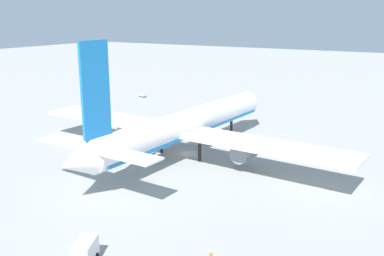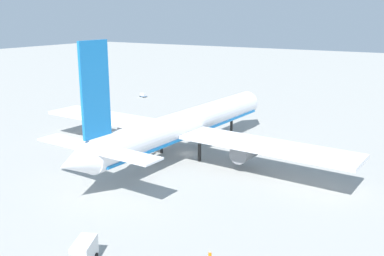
{
  "view_description": "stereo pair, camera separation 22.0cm",
  "coord_description": "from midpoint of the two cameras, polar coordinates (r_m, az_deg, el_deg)",
  "views": [
    {
      "loc": [
        -78.49,
        -47.97,
        29.79
      ],
      "look_at": [
        2.58,
        0.34,
        5.2
      ],
      "focal_mm": 40.93,
      "sensor_mm": 36.0,
      "label": 1
    },
    {
      "loc": [
        -78.37,
        -48.16,
        29.79
      ],
      "look_at": [
        2.58,
        0.34,
        5.2
      ],
      "focal_mm": 40.93,
      "sensor_mm": 36.0,
      "label": 2
    }
  ],
  "objects": [
    {
      "name": "airliner",
      "position": [
        93.68,
        -1.16,
        0.29
      ],
      "size": [
        67.5,
        75.37,
        25.83
      ],
      "color": "white",
      "rests_on": "ground"
    },
    {
      "name": "baggage_cart_0",
      "position": [
        163.75,
        -6.48,
        4.31
      ],
      "size": [
        2.14,
        3.4,
        1.48
      ],
      "color": "#26598C",
      "rests_on": "ground"
    },
    {
      "name": "service_truck_2",
      "position": [
        56.35,
        -14.25,
        -15.87
      ],
      "size": [
        7.16,
        4.86,
        3.0
      ],
      "color": "#999EA5",
      "rests_on": "ground"
    },
    {
      "name": "ground_plane",
      "position": [
        96.69,
        -0.67,
        -3.34
      ],
      "size": [
        600.0,
        600.0,
        0.0
      ],
      "primitive_type": "plane",
      "color": "#9E9E99"
    }
  ]
}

